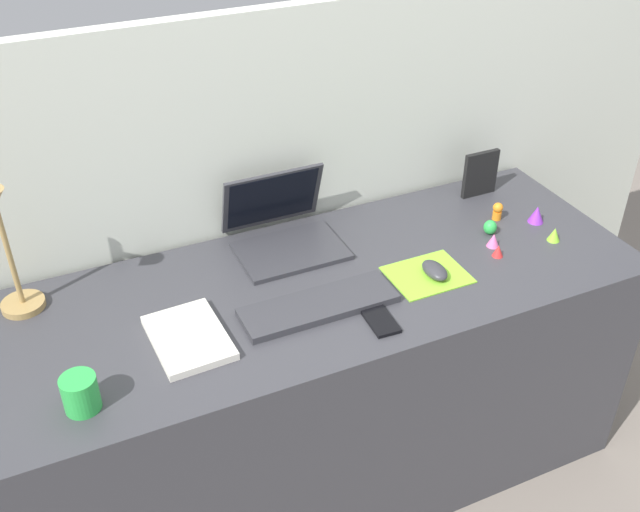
% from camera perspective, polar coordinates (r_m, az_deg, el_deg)
% --- Properties ---
extents(ground_plane, '(6.00, 6.00, 0.00)m').
position_cam_1_polar(ground_plane, '(2.51, 0.21, -15.79)').
color(ground_plane, slate).
extents(back_wall, '(2.97, 0.05, 1.38)m').
position_cam_1_polar(back_wall, '(2.31, -3.61, 1.87)').
color(back_wall, beige).
rests_on(back_wall, ground_plane).
extents(desk, '(1.77, 0.66, 0.74)m').
position_cam_1_polar(desk, '(2.24, 0.23, -9.71)').
color(desk, '#38383D').
rests_on(desk, ground_plane).
extents(laptop, '(0.30, 0.28, 0.21)m').
position_cam_1_polar(laptop, '(2.14, -2.91, 2.23)').
color(laptop, '#333338').
rests_on(laptop, desk).
extents(keyboard, '(0.41, 0.13, 0.02)m').
position_cam_1_polar(keyboard, '(1.91, -0.08, -3.81)').
color(keyboard, '#333338').
rests_on(keyboard, desk).
extents(mousepad, '(0.21, 0.17, 0.00)m').
position_cam_1_polar(mousepad, '(2.05, 8.25, -1.44)').
color(mousepad, '#8CDB33').
rests_on(mousepad, desk).
extents(mouse, '(0.06, 0.10, 0.03)m').
position_cam_1_polar(mouse, '(2.03, 8.81, -1.10)').
color(mouse, '#333338').
rests_on(mouse, mousepad).
extents(cell_phone, '(0.07, 0.13, 0.01)m').
position_cam_1_polar(cell_phone, '(1.88, 4.57, -4.87)').
color(cell_phone, black).
rests_on(cell_phone, desk).
extents(desk_lamp, '(0.11, 0.16, 0.40)m').
position_cam_1_polar(desk_lamp, '(1.93, -22.83, 0.12)').
color(desk_lamp, '#A5844C').
rests_on(desk_lamp, desk).
extents(notebook_pad, '(0.18, 0.25, 0.02)m').
position_cam_1_polar(notebook_pad, '(1.84, -10.06, -6.20)').
color(notebook_pad, silver).
rests_on(notebook_pad, desk).
extents(picture_frame, '(0.12, 0.02, 0.15)m').
position_cam_1_polar(picture_frame, '(2.42, 12.22, 6.20)').
color(picture_frame, black).
rests_on(picture_frame, desk).
extents(coffee_mug, '(0.08, 0.08, 0.09)m').
position_cam_1_polar(coffee_mug, '(1.70, -17.94, -10.01)').
color(coffee_mug, green).
rests_on(coffee_mug, desk).
extents(toy_figurine_pink, '(0.04, 0.04, 0.04)m').
position_cam_1_polar(toy_figurine_pink, '(2.19, 13.18, 1.20)').
color(toy_figurine_pink, pink).
rests_on(toy_figurine_pink, desk).
extents(toy_figurine_purple, '(0.05, 0.05, 0.05)m').
position_cam_1_polar(toy_figurine_purple, '(2.34, 16.32, 3.10)').
color(toy_figurine_purple, purple).
rests_on(toy_figurine_purple, desk).
extents(toy_figurine_lime, '(0.04, 0.04, 0.04)m').
position_cam_1_polar(toy_figurine_lime, '(2.27, 17.56, 1.60)').
color(toy_figurine_lime, '#8CDB33').
rests_on(toy_figurine_lime, desk).
extents(toy_figurine_red, '(0.03, 0.03, 0.04)m').
position_cam_1_polar(toy_figurine_red, '(2.15, 13.53, 0.39)').
color(toy_figurine_red, red).
rests_on(toy_figurine_red, desk).
extents(toy_figurine_green, '(0.04, 0.04, 0.04)m').
position_cam_1_polar(toy_figurine_green, '(2.25, 12.95, 2.17)').
color(toy_figurine_green, green).
rests_on(toy_figurine_green, desk).
extents(toy_figurine_orange, '(0.03, 0.03, 0.06)m').
position_cam_1_polar(toy_figurine_orange, '(2.32, 13.49, 3.41)').
color(toy_figurine_orange, orange).
rests_on(toy_figurine_orange, desk).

